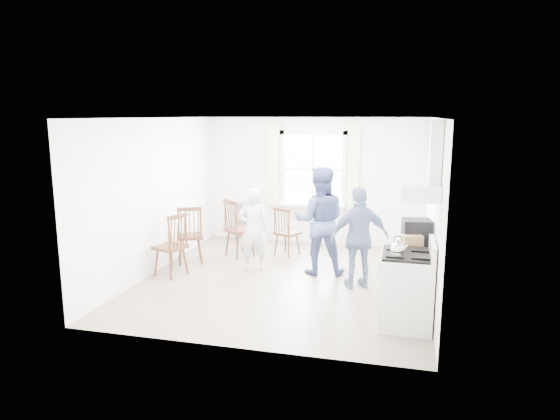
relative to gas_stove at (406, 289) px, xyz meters
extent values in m
cube|color=gray|center=(-1.91, 1.35, -0.49)|extent=(4.62, 5.12, 0.02)
cube|color=white|center=(-1.91, 3.87, 0.82)|extent=(4.62, 0.04, 2.64)
cube|color=white|center=(-1.91, -1.17, 0.82)|extent=(4.62, 0.04, 2.64)
cube|color=white|center=(-4.18, 1.35, 0.82)|extent=(0.04, 5.12, 2.64)
cube|color=white|center=(0.36, 1.35, 0.82)|extent=(0.04, 5.12, 2.64)
cube|color=white|center=(-1.91, 1.35, 2.13)|extent=(4.62, 5.12, 0.02)
cube|color=white|center=(-1.91, 3.83, 1.07)|extent=(1.20, 0.02, 1.40)
cube|color=silver|center=(-1.91, 3.80, 1.81)|extent=(1.38, 0.09, 0.09)
cube|color=silver|center=(-1.91, 3.80, 0.32)|extent=(1.38, 0.09, 0.09)
cube|color=silver|center=(-2.56, 3.80, 1.07)|extent=(0.09, 0.09, 1.58)
cube|color=silver|center=(-1.27, 3.80, 1.07)|extent=(0.09, 0.09, 1.58)
cube|color=silver|center=(-1.91, 3.73, 0.34)|extent=(1.38, 0.24, 0.06)
cube|color=#F8EFCC|center=(-2.73, 3.79, 1.12)|extent=(0.24, 0.05, 1.70)
cube|color=#F8EFCC|center=(-1.09, 3.79, 1.12)|extent=(0.24, 0.05, 1.70)
cube|color=silver|center=(0.11, 0.00, 1.26)|extent=(0.45, 0.76, 0.18)
cube|color=silver|center=(0.26, 0.00, 1.73)|extent=(0.14, 0.30, 0.76)
cube|color=slate|center=(-3.31, 3.68, -0.08)|extent=(0.40, 0.30, 0.80)
cube|color=silver|center=(-0.01, 0.00, -0.02)|extent=(0.65, 0.76, 0.92)
cube|color=black|center=(-0.01, 0.00, 0.45)|extent=(0.61, 0.72, 0.03)
cube|color=silver|center=(0.29, 0.00, 0.54)|extent=(0.06, 0.76, 0.20)
cylinder|color=silver|center=(-0.35, 0.00, 0.22)|extent=(0.02, 0.61, 0.02)
sphere|color=silver|center=(-0.13, -0.17, 0.56)|extent=(0.18, 0.18, 0.18)
cylinder|color=silver|center=(-0.13, -0.17, 0.50)|extent=(0.16, 0.16, 0.04)
torus|color=black|center=(-0.13, -0.17, 0.66)|extent=(0.11, 0.04, 0.11)
cube|color=silver|center=(0.07, 0.70, -0.03)|extent=(0.50, 0.55, 0.90)
cube|color=black|center=(0.11, 0.70, 0.51)|extent=(0.43, 0.39, 0.18)
cube|color=black|center=(0.11, 0.70, 0.68)|extent=(0.43, 0.39, 0.16)
cube|color=olive|center=(0.05, 0.49, 0.50)|extent=(0.30, 0.25, 0.17)
cube|color=#432315|center=(-3.81, 1.88, 0.00)|extent=(0.60, 0.59, 0.05)
cube|color=#432315|center=(-3.72, 1.71, 0.29)|extent=(0.41, 0.26, 0.58)
cylinder|color=#432315|center=(-3.81, 1.88, -0.25)|extent=(0.04, 0.04, 0.46)
cube|color=#432315|center=(-3.06, 2.49, 0.02)|extent=(0.65, 0.64, 0.06)
cube|color=#432315|center=(-3.19, 2.34, 0.32)|extent=(0.39, 0.34, 0.60)
cylinder|color=#432315|center=(-3.06, 2.49, -0.24)|extent=(0.04, 0.04, 0.48)
cube|color=#432315|center=(-3.81, 1.11, 0.00)|extent=(0.55, 0.57, 0.05)
cube|color=#432315|center=(-3.63, 1.05, 0.29)|extent=(0.20, 0.43, 0.58)
cylinder|color=#432315|center=(-3.81, 1.11, -0.25)|extent=(0.04, 0.04, 0.46)
imported|color=silver|center=(-2.55, 1.72, 0.24)|extent=(0.67, 0.67, 1.44)
imported|color=#424D7B|center=(-1.43, 1.83, 0.42)|extent=(1.01, 1.01, 1.81)
imported|color=navy|center=(-0.72, 1.28, 0.31)|extent=(1.22, 1.22, 1.58)
imported|color=#357837|center=(-1.80, 3.71, 0.55)|extent=(0.23, 0.23, 0.36)
cube|color=#432315|center=(-2.21, 2.78, -0.05)|extent=(0.53, 0.52, 0.05)
cube|color=#432315|center=(-2.28, 2.62, 0.21)|extent=(0.37, 0.21, 0.52)
cylinder|color=#432315|center=(-2.21, 2.78, -0.28)|extent=(0.03, 0.03, 0.41)
camera|label=1|loc=(-0.09, -6.22, 2.16)|focal=32.00mm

